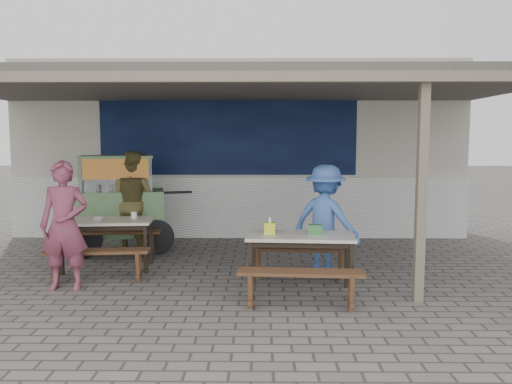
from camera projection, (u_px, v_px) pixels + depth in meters
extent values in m
plane|color=slate|center=(229.00, 279.00, 6.96)|extent=(60.00, 60.00, 0.00)
cube|color=beige|center=(240.00, 149.00, 10.36)|extent=(9.00, 1.20, 3.50)
cube|color=white|center=(238.00, 208.00, 9.85)|extent=(9.00, 0.10, 1.20)
cube|color=#10224D|center=(228.00, 134.00, 9.72)|extent=(5.00, 0.03, 1.60)
cube|color=#544E48|center=(232.00, 87.00, 7.67)|extent=(9.00, 4.20, 0.12)
cube|color=gray|center=(221.00, 77.00, 5.64)|extent=(9.00, 0.12, 0.12)
cube|color=gray|center=(421.00, 190.00, 5.90)|extent=(0.11, 0.11, 2.70)
cube|color=silver|center=(107.00, 221.00, 7.44)|extent=(1.37, 0.81, 0.04)
cube|color=black|center=(107.00, 225.00, 7.45)|extent=(1.26, 0.70, 0.06)
cube|color=black|center=(62.00, 251.00, 7.15)|extent=(0.05, 0.05, 0.71)
cube|color=black|center=(146.00, 249.00, 7.25)|extent=(0.05, 0.05, 0.71)
cube|color=black|center=(73.00, 242.00, 7.72)|extent=(0.05, 0.05, 0.71)
cube|color=black|center=(151.00, 241.00, 7.81)|extent=(0.05, 0.05, 0.71)
cube|color=brown|center=(97.00, 251.00, 6.77)|extent=(1.43, 0.41, 0.04)
cube|color=brown|center=(55.00, 268.00, 6.75)|extent=(0.08, 0.28, 0.41)
cube|color=brown|center=(139.00, 267.00, 6.84)|extent=(0.08, 0.28, 0.41)
cube|color=brown|center=(117.00, 232.00, 8.18)|extent=(1.43, 0.41, 0.04)
cube|color=brown|center=(83.00, 246.00, 8.16)|extent=(0.08, 0.28, 0.41)
cube|color=brown|center=(152.00, 245.00, 8.25)|extent=(0.08, 0.28, 0.41)
cube|color=silver|center=(300.00, 236.00, 6.28)|extent=(1.39, 0.74, 0.04)
cube|color=black|center=(300.00, 241.00, 6.29)|extent=(1.28, 0.63, 0.06)
cube|color=black|center=(250.00, 270.00, 6.10)|extent=(0.05, 0.05, 0.71)
cube|color=black|center=(351.00, 272.00, 6.01)|extent=(0.05, 0.05, 0.71)
cube|color=black|center=(254.00, 259.00, 6.63)|extent=(0.05, 0.05, 0.71)
cube|color=black|center=(347.00, 261.00, 6.54)|extent=(0.05, 0.05, 0.71)
cube|color=brown|center=(301.00, 272.00, 5.70)|extent=(1.46, 0.37, 0.04)
cube|color=brown|center=(251.00, 290.00, 5.76)|extent=(0.07, 0.28, 0.41)
cube|color=brown|center=(351.00, 293.00, 5.68)|extent=(0.07, 0.28, 0.41)
cube|color=brown|center=(300.00, 249.00, 6.93)|extent=(1.46, 0.37, 0.04)
cube|color=brown|center=(258.00, 264.00, 6.99)|extent=(0.07, 0.28, 0.41)
cube|color=brown|center=(341.00, 265.00, 6.91)|extent=(0.07, 0.28, 0.41)
cube|color=#648B5C|center=(122.00, 212.00, 8.65)|extent=(1.56, 1.04, 0.74)
cube|color=#648B5C|center=(122.00, 234.00, 8.70)|extent=(1.50, 0.99, 0.05)
cylinder|color=black|center=(84.00, 240.00, 8.18)|extent=(0.59, 0.18, 0.60)
cylinder|color=black|center=(157.00, 237.00, 8.42)|extent=(0.59, 0.18, 0.60)
cube|color=silver|center=(117.00, 174.00, 8.57)|extent=(1.28, 0.88, 0.58)
cube|color=#648B5C|center=(117.00, 157.00, 8.54)|extent=(1.33, 0.93, 0.04)
cube|color=#ED4637|center=(116.00, 169.00, 8.23)|extent=(1.04, 0.25, 0.34)
cylinder|color=black|center=(171.00, 193.00, 8.80)|extent=(0.74, 0.20, 0.04)
imported|color=#7F384E|center=(64.00, 225.00, 6.42)|extent=(0.63, 0.43, 1.68)
imported|color=brown|center=(133.00, 202.00, 8.48)|extent=(1.05, 0.96, 1.75)
imported|color=#446EBD|center=(325.00, 220.00, 7.11)|extent=(1.18, 1.07, 1.59)
cube|color=#C9CF22|center=(270.00, 228.00, 6.36)|extent=(0.15, 0.15, 0.14)
cube|color=#306D34|center=(315.00, 229.00, 6.32)|extent=(0.19, 0.14, 0.12)
cylinder|color=white|center=(134.00, 215.00, 7.58)|extent=(0.09, 0.09, 0.10)
imported|color=silver|center=(98.00, 219.00, 7.41)|extent=(0.21, 0.21, 0.04)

